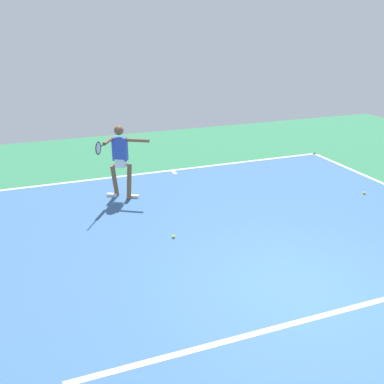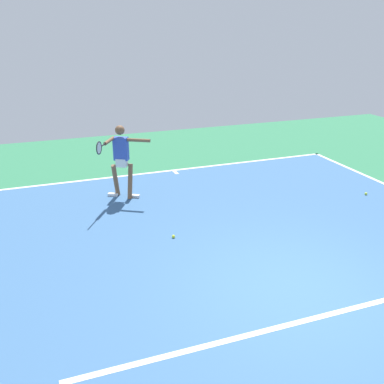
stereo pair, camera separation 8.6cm
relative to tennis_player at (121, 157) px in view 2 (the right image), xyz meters
name	(u,v)px [view 2 (the right image)]	position (x,y,z in m)	size (l,w,h in m)	color
ground_plane	(297,289)	(-1.80, 4.89, -1.04)	(22.71, 22.71, 0.00)	#2D754C
court_surface	(297,289)	(-1.80, 4.89, -1.03)	(9.97, 13.03, 0.00)	#38608E
court_line_baseline_near	(173,170)	(-1.80, -1.58, -1.03)	(9.97, 0.10, 0.01)	white
court_line_service	(324,316)	(-1.80, 5.62, -1.03)	(7.48, 0.10, 0.01)	white
court_line_centre_mark	(176,172)	(-1.80, -1.38, -1.03)	(0.10, 0.30, 0.01)	white
tennis_player	(121,157)	(0.00, 0.00, 0.00)	(1.33, 1.08, 1.80)	brown
tennis_ball_near_player	(366,194)	(-5.71, 1.93, -1.00)	(0.07, 0.07, 0.07)	#C6E53D
tennis_ball_far_corner	(173,236)	(-0.49, 2.50, -1.00)	(0.07, 0.07, 0.07)	#CCE033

